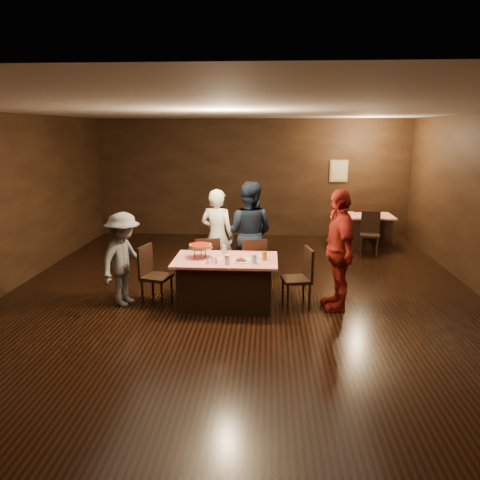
% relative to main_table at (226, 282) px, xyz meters
% --- Properties ---
extents(room, '(10.00, 10.04, 3.02)m').
position_rel_main_table_xyz_m(room, '(0.23, 0.14, 1.75)').
color(room, black).
rests_on(room, ground).
extents(main_table, '(1.60, 1.00, 0.77)m').
position_rel_main_table_xyz_m(main_table, '(0.00, 0.00, 0.00)').
color(main_table, red).
rests_on(main_table, ground).
extents(back_table, '(1.30, 0.90, 0.77)m').
position_rel_main_table_xyz_m(back_table, '(2.91, 4.01, 0.00)').
color(back_table, red).
rests_on(back_table, ground).
extents(chair_far_left, '(0.51, 0.51, 0.95)m').
position_rel_main_table_xyz_m(chair_far_left, '(-0.40, 0.75, 0.09)').
color(chair_far_left, black).
rests_on(chair_far_left, ground).
extents(chair_far_right, '(0.49, 0.49, 0.95)m').
position_rel_main_table_xyz_m(chair_far_right, '(0.40, 0.75, 0.09)').
color(chair_far_right, black).
rests_on(chair_far_right, ground).
extents(chair_end_left, '(0.51, 0.51, 0.95)m').
position_rel_main_table_xyz_m(chair_end_left, '(-1.10, 0.00, 0.09)').
color(chair_end_left, black).
rests_on(chair_end_left, ground).
extents(chair_end_right, '(0.49, 0.49, 0.95)m').
position_rel_main_table_xyz_m(chair_end_right, '(1.10, 0.00, 0.09)').
color(chair_end_right, black).
rests_on(chair_end_right, ground).
extents(chair_back_near, '(0.49, 0.49, 0.95)m').
position_rel_main_table_xyz_m(chair_back_near, '(2.91, 3.31, 0.09)').
color(chair_back_near, black).
rests_on(chair_back_near, ground).
extents(chair_back_far, '(0.49, 0.49, 0.95)m').
position_rel_main_table_xyz_m(chair_back_far, '(2.91, 4.61, 0.09)').
color(chair_back_far, black).
rests_on(chair_back_far, ground).
extents(diner_white_jacket, '(0.72, 0.57, 1.71)m').
position_rel_main_table_xyz_m(diner_white_jacket, '(-0.26, 1.17, 0.47)').
color(diner_white_jacket, white).
rests_on(diner_white_jacket, ground).
extents(diner_navy_hoodie, '(1.04, 0.90, 1.84)m').
position_rel_main_table_xyz_m(diner_navy_hoodie, '(0.31, 1.18, 0.54)').
color(diner_navy_hoodie, black).
rests_on(diner_navy_hoodie, ground).
extents(diner_grey_knit, '(0.85, 1.09, 1.48)m').
position_rel_main_table_xyz_m(diner_grey_knit, '(-1.60, -0.03, 0.36)').
color(diner_grey_knit, slate).
rests_on(diner_grey_knit, ground).
extents(diner_red_shirt, '(0.59, 1.14, 1.87)m').
position_rel_main_table_xyz_m(diner_red_shirt, '(1.73, 0.01, 0.55)').
color(diner_red_shirt, '#AA241B').
rests_on(diner_red_shirt, ground).
extents(pizza_stand, '(0.38, 0.38, 0.22)m').
position_rel_main_table_xyz_m(pizza_stand, '(-0.40, 0.05, 0.57)').
color(pizza_stand, black).
rests_on(pizza_stand, main_table).
extents(plate_with_slice, '(0.25, 0.25, 0.06)m').
position_rel_main_table_xyz_m(plate_with_slice, '(0.25, -0.18, 0.41)').
color(plate_with_slice, white).
rests_on(plate_with_slice, main_table).
extents(plate_empty, '(0.25, 0.25, 0.01)m').
position_rel_main_table_xyz_m(plate_empty, '(0.55, 0.15, 0.39)').
color(plate_empty, white).
rests_on(plate_empty, main_table).
extents(glass_front_left, '(0.08, 0.08, 0.14)m').
position_rel_main_table_xyz_m(glass_front_left, '(0.05, -0.30, 0.46)').
color(glass_front_left, silver).
rests_on(glass_front_left, main_table).
extents(glass_front_right, '(0.08, 0.08, 0.14)m').
position_rel_main_table_xyz_m(glass_front_right, '(0.45, -0.25, 0.46)').
color(glass_front_right, silver).
rests_on(glass_front_right, main_table).
extents(glass_amber, '(0.08, 0.08, 0.14)m').
position_rel_main_table_xyz_m(glass_amber, '(0.60, -0.05, 0.46)').
color(glass_amber, '#BF7F26').
rests_on(glass_amber, main_table).
extents(glass_back, '(0.08, 0.08, 0.14)m').
position_rel_main_table_xyz_m(glass_back, '(-0.05, 0.30, 0.46)').
color(glass_back, silver).
rests_on(glass_back, main_table).
extents(condiments, '(0.17, 0.10, 0.09)m').
position_rel_main_table_xyz_m(condiments, '(-0.18, -0.28, 0.43)').
color(condiments, silver).
rests_on(condiments, main_table).
extents(napkin_center, '(0.19, 0.19, 0.01)m').
position_rel_main_table_xyz_m(napkin_center, '(0.30, 0.00, 0.39)').
color(napkin_center, white).
rests_on(napkin_center, main_table).
extents(napkin_left, '(0.21, 0.21, 0.01)m').
position_rel_main_table_xyz_m(napkin_left, '(-0.15, -0.05, 0.39)').
color(napkin_left, white).
rests_on(napkin_left, main_table).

